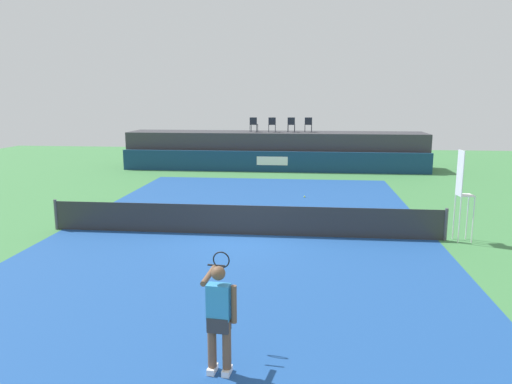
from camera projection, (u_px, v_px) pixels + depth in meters
ground_plane at (253, 213)px, 18.61m from camera, size 48.00×48.00×0.00m
court_inner at (243, 235)px, 15.68m from camera, size 12.00×22.00×0.00m
sponsor_wall at (273, 162)px, 28.75m from camera, size 18.00×0.22×1.20m
spectator_platform at (275, 150)px, 30.42m from camera, size 18.00×2.80×2.20m
spectator_chair_far_left at (254, 124)px, 30.11m from camera, size 0.47×0.47×0.89m
spectator_chair_left at (272, 124)px, 30.03m from camera, size 0.47×0.47×0.89m
spectator_chair_center at (291, 124)px, 30.05m from camera, size 0.45×0.45×0.89m
spectator_chair_right at (308, 124)px, 30.04m from camera, size 0.45×0.45×0.89m
umpire_chair at (462, 190)px, 14.69m from camera, size 0.49×0.49×2.76m
tennis_net at (243, 220)px, 15.59m from camera, size 12.40×0.02×0.95m
net_post_near at (56, 214)px, 16.23m from camera, size 0.10×0.10×1.00m
net_post_far at (446, 224)px, 14.95m from camera, size 0.10×0.10×1.00m
tennis_player at (219, 315)px, 7.66m from camera, size 0.60×1.18×1.77m
tennis_ball at (304, 197)px, 21.47m from camera, size 0.07×0.07×0.07m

